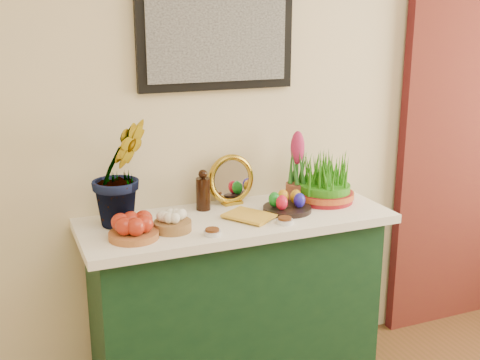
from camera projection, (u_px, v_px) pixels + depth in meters
name	position (u px, v px, depth m)	size (l,w,h in m)	color
sideboard	(236.00, 309.00, 2.83)	(1.30, 0.45, 0.85)	#13351B
tablecloth	(236.00, 220.00, 2.71)	(1.40, 0.55, 0.04)	white
hyacinth_green	(120.00, 156.00, 2.52)	(0.30, 0.26, 0.61)	#276922
apple_bowl	(133.00, 228.00, 2.42)	(0.22, 0.22, 0.10)	#9F5A2D
garlic_basket	(173.00, 222.00, 2.51)	(0.21, 0.21, 0.09)	olive
vinegar_cruet	(203.00, 192.00, 2.77)	(0.07, 0.07, 0.19)	black
mirror	(231.00, 180.00, 2.85)	(0.24, 0.08, 0.24)	#B48F24
book	(239.00, 220.00, 2.61)	(0.14, 0.21, 0.03)	gold
spice_dish_left	(212.00, 232.00, 2.47)	(0.07, 0.07, 0.03)	silver
spice_dish_right	(285.00, 221.00, 2.60)	(0.07, 0.07, 0.03)	silver
egg_plate	(287.00, 204.00, 2.76)	(0.24, 0.24, 0.09)	black
hyacinth_pink	(297.00, 170.00, 2.89)	(0.10, 0.10, 0.34)	brown
wheatgrass_sabzeh	(325.00, 181.00, 2.89)	(0.28, 0.28, 0.23)	maroon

